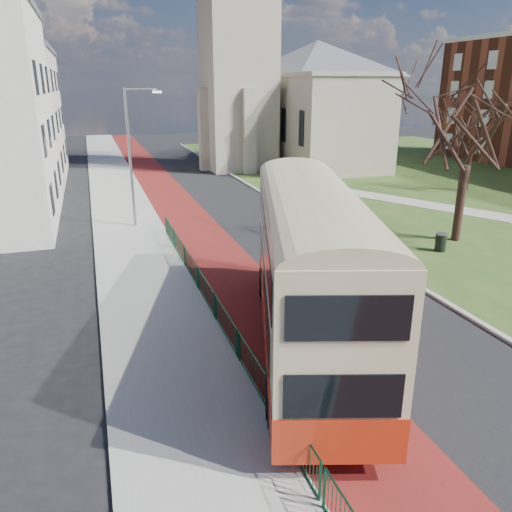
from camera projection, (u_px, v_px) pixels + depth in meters
name	position (u px, v px, depth m)	size (l,w,h in m)	color
ground	(337.00, 361.00, 15.67)	(160.00, 160.00, 0.00)	black
road_carriageway	(222.00, 212.00, 34.09)	(9.00, 120.00, 0.01)	black
bus_lane	(183.00, 215.00, 33.29)	(3.40, 120.00, 0.01)	#591414
pavement_west	(125.00, 219.00, 32.14)	(4.00, 120.00, 0.12)	gray
kerb_west	(156.00, 217.00, 32.73)	(0.25, 120.00, 0.13)	#999993
kerb_east	(275.00, 201.00, 37.23)	(0.25, 80.00, 0.13)	#999993
grass_green	(491.00, 186.00, 43.14)	(40.00, 80.00, 0.04)	#2D491A
pedestrian_railing	(215.00, 307.00, 18.21)	(0.07, 24.00, 1.12)	#0E3E27
gothic_church	(282.00, 33.00, 49.29)	(16.38, 18.00, 40.00)	gray
streetlamp	(132.00, 151.00, 29.07)	(2.13, 0.18, 8.00)	gray
bus	(309.00, 262.00, 15.69)	(6.45, 12.65, 5.17)	#B12710
winter_tree_near	(474.00, 102.00, 25.46)	(8.77, 8.77, 10.68)	#321E19
winter_tree_far	(474.00, 125.00, 39.37)	(5.87, 5.87, 7.51)	black
litter_bin	(441.00, 242.00, 25.84)	(0.68, 0.68, 0.96)	black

